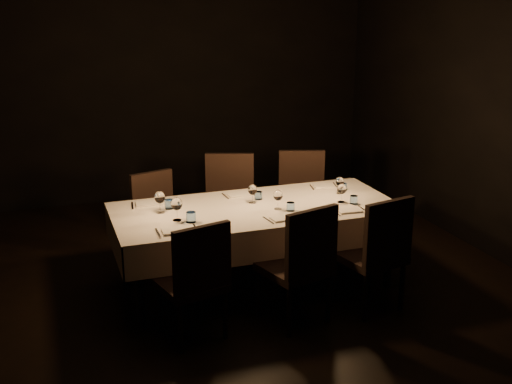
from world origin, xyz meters
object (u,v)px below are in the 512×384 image
object	(u,v)px
chair_far_left	(158,215)
chair_far_center	(229,201)
chair_near_right	(377,249)
chair_far_right	(302,195)
dining_table	(256,215)
chair_near_center	(301,261)
chair_near_left	(195,276)

from	to	relation	value
chair_far_left	chair_far_center	size ratio (longest dim) A/B	0.89
chair_near_right	chair_far_right	size ratio (longest dim) A/B	1.00
dining_table	chair_near_center	distance (m)	0.81
chair_far_center	chair_near_right	bearing A→B (deg)	-44.51
chair_near_center	chair_far_right	distance (m)	1.74
chair_near_right	chair_far_center	bearing A→B (deg)	-76.39
chair_near_right	chair_far_left	bearing A→B (deg)	-58.52
chair_far_center	chair_far_left	bearing A→B (deg)	-158.46
dining_table	chair_far_center	world-z (taller)	chair_far_center
chair_near_center	chair_far_right	world-z (taller)	chair_near_center
chair_near_right	dining_table	bearing A→B (deg)	-56.95
chair_far_left	chair_near_center	bearing A→B (deg)	-79.11
chair_near_left	chair_far_right	world-z (taller)	chair_far_right
chair_near_right	chair_far_center	size ratio (longest dim) A/B	0.98
chair_near_left	chair_far_left	size ratio (longest dim) A/B	1.06
chair_near_right	chair_far_right	bearing A→B (deg)	-102.45
chair_far_left	chair_far_center	bearing A→B (deg)	-14.71
chair_near_center	chair_far_right	size ratio (longest dim) A/B	1.01
dining_table	chair_near_left	bearing A→B (deg)	-134.25
chair_near_right	chair_far_left	world-z (taller)	chair_near_right
chair_far_center	chair_near_center	bearing A→B (deg)	-66.98
dining_table	chair_near_center	bearing A→B (deg)	-82.63
dining_table	chair_far_left	distance (m)	1.11
chair_near_center	chair_far_right	xyz separation A→B (m)	(0.69, 1.60, -0.00)
chair_far_left	chair_near_left	bearing A→B (deg)	-107.21
chair_near_right	chair_far_left	xyz separation A→B (m)	(-1.53, 1.59, -0.04)
chair_near_center	chair_near_right	size ratio (longest dim) A/B	1.01
dining_table	chair_far_right	xyz separation A→B (m)	(0.79, 0.81, -0.14)
chair_far_right	chair_near_right	bearing A→B (deg)	-71.84
chair_near_left	chair_near_center	world-z (taller)	chair_near_center
chair_near_center	chair_far_left	distance (m)	1.81
chair_near_right	chair_far_center	distance (m)	1.80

